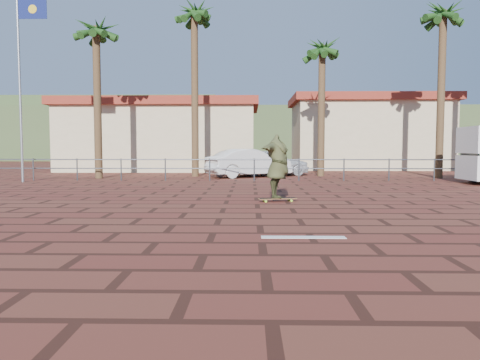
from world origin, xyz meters
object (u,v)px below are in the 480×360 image
(longboard, at_px, (278,199))
(car_silver, at_px, (270,162))
(skateboarder, at_px, (278,166))
(car_white, at_px, (249,163))

(longboard, relative_size, car_silver, 0.26)
(longboard, distance_m, skateboarder, 0.89)
(car_silver, xyz_separation_m, car_white, (-1.08, -1.37, 0.01))
(longboard, bearing_deg, car_silver, 74.54)
(skateboarder, bearing_deg, car_silver, 17.15)
(skateboarder, xyz_separation_m, car_white, (-0.80, 10.67, -0.27))
(skateboarder, height_order, car_silver, skateboarder)
(skateboarder, distance_m, car_silver, 12.05)
(longboard, bearing_deg, car_white, 80.17)
(car_silver, relative_size, car_white, 0.96)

